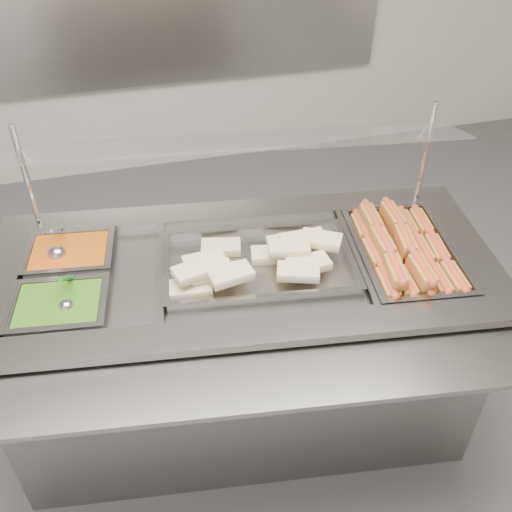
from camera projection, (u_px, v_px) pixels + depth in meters
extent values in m
plane|color=#575759|center=(246.00, 486.00, 2.13)|extent=(6.00, 6.00, 0.00)
cube|color=slate|center=(244.00, 347.00, 2.15)|extent=(1.69, 0.89, 0.78)
cube|color=slate|center=(254.00, 333.00, 1.65)|extent=(1.69, 0.35, 0.03)
cube|color=slate|center=(234.00, 212.00, 2.14)|extent=(1.69, 0.35, 0.03)
cube|color=slate|center=(468.00, 246.00, 1.97)|extent=(0.19, 0.52, 0.03)
cube|color=black|center=(243.00, 287.00, 1.96)|extent=(1.51, 0.71, 0.02)
cube|color=slate|center=(356.00, 253.00, 1.93)|extent=(0.09, 0.51, 0.01)
cube|color=slate|center=(161.00, 269.00, 1.86)|extent=(0.09, 0.51, 0.01)
cube|color=slate|center=(261.00, 380.00, 1.56)|extent=(1.63, 0.44, 0.02)
cylinder|color=slate|center=(1.00, 381.00, 1.59)|extent=(0.05, 0.23, 0.02)
cylinder|color=slate|center=(490.00, 334.00, 1.73)|extent=(0.05, 0.23, 0.02)
cylinder|color=silver|center=(27.00, 178.00, 1.92)|extent=(0.02, 0.02, 0.39)
cylinder|color=silver|center=(426.00, 153.00, 2.06)|extent=(0.02, 0.02, 0.39)
cube|color=silver|center=(235.00, 142.00, 1.82)|extent=(1.50, 0.46, 0.08)
cube|color=#A94C09|center=(71.00, 259.00, 1.95)|extent=(0.28, 0.23, 0.08)
cube|color=#225E0E|center=(61.00, 312.00, 1.75)|extent=(0.28, 0.23, 0.08)
cube|color=#964F1F|center=(387.00, 286.00, 1.82)|extent=(0.07, 0.14, 0.05)
cylinder|color=#C54023|center=(388.00, 281.00, 1.81)|extent=(0.05, 0.15, 0.03)
cube|color=#964F1F|center=(373.00, 255.00, 1.94)|extent=(0.06, 0.14, 0.05)
cylinder|color=#C54023|center=(374.00, 250.00, 1.93)|extent=(0.04, 0.15, 0.03)
cube|color=#964F1F|center=(361.00, 229.00, 2.07)|extent=(0.07, 0.14, 0.05)
cylinder|color=#C54023|center=(362.00, 224.00, 2.05)|extent=(0.05, 0.15, 0.03)
cube|color=#964F1F|center=(404.00, 284.00, 1.83)|extent=(0.06, 0.14, 0.05)
cylinder|color=#C54023|center=(405.00, 279.00, 1.81)|extent=(0.04, 0.15, 0.03)
cube|color=#964F1F|center=(389.00, 254.00, 1.95)|extent=(0.07, 0.14, 0.05)
cylinder|color=#C54023|center=(390.00, 249.00, 1.94)|extent=(0.05, 0.15, 0.03)
cube|color=#964F1F|center=(376.00, 227.00, 2.07)|extent=(0.07, 0.14, 0.05)
cylinder|color=#C54023|center=(377.00, 223.00, 2.06)|extent=(0.05, 0.15, 0.03)
cube|color=#964F1F|center=(421.00, 283.00, 1.83)|extent=(0.06, 0.14, 0.05)
cylinder|color=#C54023|center=(422.00, 278.00, 1.82)|extent=(0.04, 0.15, 0.03)
cube|color=#964F1F|center=(405.00, 252.00, 1.95)|extent=(0.06, 0.14, 0.05)
cylinder|color=#C54023|center=(406.00, 248.00, 1.94)|extent=(0.05, 0.15, 0.03)
cube|color=#964F1F|center=(391.00, 226.00, 2.08)|extent=(0.06, 0.14, 0.05)
cylinder|color=#C54023|center=(392.00, 222.00, 2.06)|extent=(0.04, 0.15, 0.03)
cube|color=#964F1F|center=(438.00, 281.00, 1.84)|extent=(0.06, 0.14, 0.05)
cylinder|color=#C54023|center=(439.00, 276.00, 1.83)|extent=(0.05, 0.15, 0.03)
cube|color=#964F1F|center=(421.00, 251.00, 1.96)|extent=(0.07, 0.14, 0.05)
cylinder|color=#C54023|center=(422.00, 247.00, 1.95)|extent=(0.05, 0.15, 0.03)
cube|color=#964F1F|center=(406.00, 225.00, 2.08)|extent=(0.07, 0.14, 0.05)
cylinder|color=#C54023|center=(407.00, 220.00, 2.07)|extent=(0.05, 0.15, 0.03)
cube|color=#964F1F|center=(454.00, 279.00, 1.84)|extent=(0.06, 0.14, 0.05)
cylinder|color=#C54023|center=(456.00, 275.00, 1.83)|extent=(0.04, 0.15, 0.03)
cube|color=#964F1F|center=(436.00, 250.00, 1.97)|extent=(0.07, 0.14, 0.05)
cylinder|color=#C54023|center=(438.00, 245.00, 1.95)|extent=(0.05, 0.15, 0.03)
cube|color=#964F1F|center=(421.00, 223.00, 2.09)|extent=(0.07, 0.14, 0.05)
cylinder|color=#C54023|center=(422.00, 219.00, 2.07)|extent=(0.05, 0.15, 0.03)
cube|color=#964F1F|center=(395.00, 272.00, 1.80)|extent=(0.07, 0.14, 0.05)
cylinder|color=#C54023|center=(396.00, 267.00, 1.79)|extent=(0.06, 0.15, 0.03)
cube|color=#964F1F|center=(382.00, 243.00, 1.92)|extent=(0.06, 0.14, 0.05)
cylinder|color=#C54023|center=(383.00, 238.00, 1.91)|extent=(0.04, 0.15, 0.03)
cube|color=#964F1F|center=(371.00, 219.00, 2.03)|extent=(0.06, 0.14, 0.05)
cylinder|color=#C54023|center=(371.00, 214.00, 2.02)|extent=(0.04, 0.15, 0.03)
cube|color=#964F1F|center=(422.00, 272.00, 1.80)|extent=(0.06, 0.14, 0.05)
cylinder|color=#C54023|center=(423.00, 267.00, 1.79)|extent=(0.04, 0.15, 0.03)
cube|color=#964F1F|center=(405.00, 241.00, 1.93)|extent=(0.07, 0.14, 0.05)
cylinder|color=#C54023|center=(406.00, 237.00, 1.91)|extent=(0.06, 0.15, 0.03)
cube|color=#964F1F|center=(393.00, 216.00, 2.04)|extent=(0.06, 0.14, 0.05)
cylinder|color=#C54023|center=(393.00, 212.00, 2.03)|extent=(0.04, 0.15, 0.03)
cube|color=tan|center=(293.00, 250.00, 1.95)|extent=(0.15, 0.13, 0.03)
cube|color=tan|center=(271.00, 255.00, 1.93)|extent=(0.15, 0.10, 0.03)
cube|color=tan|center=(226.00, 274.00, 1.85)|extent=(0.14, 0.08, 0.03)
cube|color=tan|center=(221.00, 247.00, 1.96)|extent=(0.15, 0.10, 0.03)
cube|color=tan|center=(287.00, 242.00, 1.98)|extent=(0.14, 0.08, 0.03)
cube|color=tan|center=(302.00, 252.00, 1.94)|extent=(0.15, 0.12, 0.03)
cube|color=tan|center=(191.00, 289.00, 1.80)|extent=(0.14, 0.09, 0.03)
cube|color=tan|center=(299.00, 248.00, 1.96)|extent=(0.15, 0.11, 0.03)
cube|color=tan|center=(205.00, 262.00, 1.85)|extent=(0.14, 0.09, 0.03)
cube|color=tan|center=(309.00, 264.00, 1.85)|extent=(0.14, 0.09, 0.03)
cube|color=tan|center=(301.00, 240.00, 1.95)|extent=(0.13, 0.08, 0.03)
cube|color=tan|center=(298.00, 272.00, 1.81)|extent=(0.15, 0.12, 0.03)
cube|color=tan|center=(307.00, 239.00, 1.95)|extent=(0.14, 0.09, 0.03)
cube|color=tan|center=(211.00, 271.00, 1.81)|extent=(0.14, 0.08, 0.03)
cube|color=tan|center=(289.00, 248.00, 1.88)|extent=(0.15, 0.10, 0.03)
cube|color=tan|center=(195.00, 271.00, 1.79)|extent=(0.15, 0.11, 0.03)
cube|color=tan|center=(321.00, 240.00, 1.90)|extent=(0.15, 0.13, 0.03)
cube|color=tan|center=(231.00, 275.00, 1.77)|extent=(0.15, 0.10, 0.03)
sphere|color=#ADADB2|center=(57.00, 255.00, 1.91)|extent=(0.06, 0.06, 0.06)
cylinder|color=#ADADB2|center=(57.00, 229.00, 1.94)|extent=(0.03, 0.14, 0.09)
sphere|color=#ADADB2|center=(67.00, 307.00, 1.72)|extent=(0.05, 0.05, 0.05)
cylinder|color=#157616|center=(66.00, 278.00, 1.74)|extent=(0.03, 0.12, 0.10)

